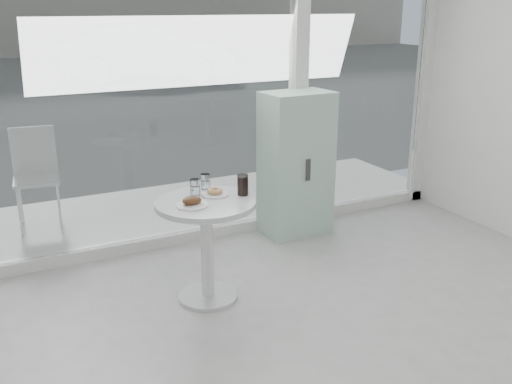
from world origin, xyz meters
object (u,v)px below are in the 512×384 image
mint_cabinet (296,164)px  water_tumbler_a (195,188)px  car_silver (150,54)px  water_tumbler_b (205,182)px  patio_chair (36,171)px  main_table (206,230)px  plate_fritter (192,202)px  cola_glass (243,185)px  plate_donut (215,193)px

mint_cabinet → water_tumbler_a: 1.46m
car_silver → water_tumbler_b: car_silver is taller
patio_chair → water_tumbler_a: patio_chair is taller
main_table → plate_fritter: size_ratio=3.46×
main_table → plate_fritter: 0.28m
cola_glass → main_table: bearing=-180.0°
mint_cabinet → main_table: bearing=-147.8°
water_tumbler_a → cola_glass: size_ratio=0.78×
water_tumbler_b → water_tumbler_a: bearing=-139.9°
plate_fritter → cola_glass: (0.41, 0.06, 0.05)m
car_silver → water_tumbler_a: bearing=-176.2°
water_tumbler_a → mint_cabinet: bearing=29.1°
plate_fritter → water_tumbler_b: size_ratio=1.93×
patio_chair → plate_donut: bearing=-55.4°
main_table → plate_fritter: (-0.12, -0.06, 0.25)m
water_tumbler_b → mint_cabinet: bearing=27.7°
main_table → car_silver: car_silver is taller
plate_donut → cola_glass: size_ratio=1.28×
car_silver → cola_glass: size_ratio=30.33×
mint_cabinet → car_silver: (2.07, 11.61, 0.09)m
water_tumbler_b → cola_glass: bearing=-53.2°
water_tumbler_b → main_table: bearing=-112.1°
mint_cabinet → plate_fritter: bearing=-148.4°
mint_cabinet → cola_glass: mint_cabinet is taller
plate_donut → patio_chair: bearing=118.2°
patio_chair → water_tumbler_a: (0.91, -1.87, 0.24)m
car_silver → plate_fritter: (-3.44, -12.53, 0.03)m
patio_chair → water_tumbler_b: size_ratio=8.16×
patio_chair → plate_fritter: bearing=-62.4°
water_tumbler_b → plate_donut: bearing=-87.9°
water_tumbler_b → car_silver: bearing=75.3°
main_table → car_silver: size_ratio=0.17×
main_table → water_tumbler_b: water_tumbler_b is taller
main_table → car_silver: 12.90m
water_tumbler_b → patio_chair: bearing=120.3°
plate_fritter → plate_donut: plate_fritter is taller
main_table → cola_glass: 0.41m
plate_fritter → water_tumbler_a: (0.10, 0.21, 0.03)m
mint_cabinet → car_silver: size_ratio=0.29×
main_table → water_tumbler_a: water_tumbler_a is taller
patio_chair → plate_donut: 2.20m
main_table → patio_chair: patio_chair is taller
water_tumbler_a → cola_glass: (0.31, -0.15, 0.02)m
car_silver → main_table: bearing=-176.0°
main_table → car_silver: bearing=75.1°
mint_cabinet → plate_fritter: 1.65m
water_tumbler_a → cola_glass: 0.35m
plate_fritter → patio_chair: bearing=111.2°
water_tumbler_a → water_tumbler_b: water_tumbler_a is taller
patio_chair → cola_glass: bearing=-52.4°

